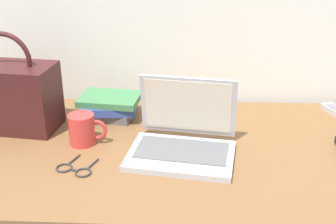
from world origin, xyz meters
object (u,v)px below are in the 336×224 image
(coffee_mug, at_px, (83,129))
(handbag, at_px, (11,95))
(laptop, at_px, (183,138))
(eyeglasses, at_px, (74,169))
(book_stack, at_px, (110,106))

(coffee_mug, relative_size, handbag, 0.37)
(laptop, height_order, eyeglasses, laptop)
(laptop, distance_m, eyeglasses, 0.33)
(eyeglasses, relative_size, book_stack, 0.58)
(eyeglasses, height_order, handbag, handbag)
(coffee_mug, height_order, book_stack, coffee_mug)
(laptop, bearing_deg, handbag, 165.82)
(laptop, height_order, handbag, handbag)
(eyeglasses, distance_m, handbag, 0.40)
(book_stack, bearing_deg, eyeglasses, -96.39)
(coffee_mug, xyz_separation_m, eyeglasses, (0.01, -0.16, -0.05))
(eyeglasses, bearing_deg, book_stack, 83.61)
(eyeglasses, bearing_deg, handbag, 134.85)
(laptop, distance_m, handbag, 0.60)
(eyeglasses, distance_m, book_stack, 0.37)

